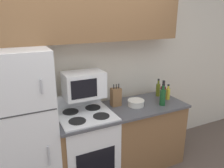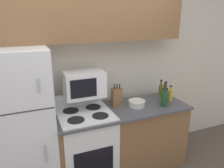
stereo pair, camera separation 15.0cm
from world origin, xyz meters
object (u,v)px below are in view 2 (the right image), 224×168
(bowl, at_px, (137,103))
(bottle_wine_red, at_px, (165,94))
(microwave, at_px, (84,84))
(bottle_wine_green, at_px, (164,98))
(refrigerator, at_px, (19,127))
(knife_block, at_px, (117,97))
(bottle_cooking_spray, at_px, (170,95))
(stove, at_px, (86,146))
(bottle_olive_oil, at_px, (161,90))

(bowl, relative_size, bottle_wine_red, 0.74)
(bottle_wine_red, bearing_deg, microwave, 169.87)
(bottle_wine_green, bearing_deg, bowl, 157.96)
(bowl, relative_size, bottle_wine_green, 0.74)
(microwave, xyz_separation_m, bowl, (0.65, -0.16, -0.29))
(refrigerator, distance_m, microwave, 0.87)
(knife_block, bearing_deg, bottle_cooking_spray, -8.83)
(knife_block, height_order, bottle_wine_green, bottle_wine_green)
(bowl, relative_size, bottle_cooking_spray, 1.01)
(bowl, xyz_separation_m, bottle_cooking_spray, (0.53, 0.01, 0.04))
(refrigerator, relative_size, bowl, 7.85)
(knife_block, distance_m, bottle_wine_green, 0.62)
(bottle_wine_red, distance_m, bottle_wine_green, 0.13)
(microwave, distance_m, bottle_wine_red, 1.10)
(stove, bearing_deg, bottle_olive_oil, 7.44)
(microwave, bearing_deg, bottle_wine_red, -10.13)
(bottle_wine_green, xyz_separation_m, bottle_cooking_spray, (0.20, 0.14, -0.03))
(knife_block, xyz_separation_m, bottle_wine_green, (0.56, -0.26, -0.00))
(stove, bearing_deg, knife_block, 12.92)
(bowl, bearing_deg, bottle_olive_oil, 19.60)
(bottle_olive_oil, bearing_deg, bowl, -160.40)
(microwave, relative_size, knife_block, 1.62)
(refrigerator, xyz_separation_m, bottle_olive_oil, (1.92, 0.11, 0.14))
(bottle_wine_red, height_order, bottle_olive_oil, bottle_wine_red)
(bottle_wine_red, xyz_separation_m, bottle_cooking_spray, (0.12, 0.04, -0.03))
(bottle_wine_green, relative_size, bottle_cooking_spray, 1.36)
(knife_block, bearing_deg, stove, -167.08)
(refrigerator, height_order, knife_block, refrigerator)
(bottle_wine_green, bearing_deg, refrigerator, 173.62)
(stove, height_order, bottle_wine_green, bottle_wine_green)
(microwave, xyz_separation_m, bottle_olive_oil, (1.14, 0.01, -0.24))
(bowl, bearing_deg, stove, 178.44)
(bottle_wine_green, height_order, bottle_cooking_spray, bottle_wine_green)
(stove, height_order, bottle_wine_red, bottle_wine_red)
(microwave, distance_m, knife_block, 0.47)
(stove, height_order, knife_block, knife_block)
(microwave, height_order, bottle_wine_green, microwave)
(bowl, relative_size, bottle_olive_oil, 0.86)
(refrigerator, bearing_deg, bottle_olive_oil, 3.23)
(bottle_cooking_spray, bearing_deg, refrigerator, 178.28)
(bottle_cooking_spray, bearing_deg, bottle_olive_oil, 105.32)
(stove, distance_m, bowl, 0.84)
(stove, xyz_separation_m, bottle_cooking_spray, (1.22, -0.01, 0.52))
(stove, xyz_separation_m, bottle_olive_oil, (1.18, 0.15, 0.53))
(refrigerator, distance_m, bottle_olive_oil, 1.93)
(knife_block, height_order, bottle_wine_red, bottle_wine_red)
(knife_block, relative_size, bottle_wine_green, 0.99)
(bottle_wine_green, bearing_deg, bottle_wine_red, 50.32)
(bottle_wine_red, bearing_deg, bottle_olive_oil, 70.24)
(bottle_wine_green, xyz_separation_m, bottle_olive_oil, (0.16, 0.31, -0.02))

